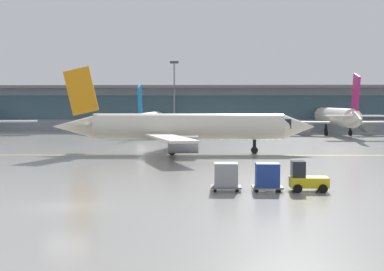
# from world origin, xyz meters

# --- Properties ---
(ground_plane) EXTENTS (400.00, 400.00, 0.00)m
(ground_plane) POSITION_xyz_m (0.00, 0.00, 0.00)
(ground_plane) COLOR gray
(taxiway_centreline_stripe) EXTENTS (109.96, 3.74, 0.01)m
(taxiway_centreline_stripe) POSITION_xyz_m (5.54, 33.06, 0.00)
(taxiway_centreline_stripe) COLOR yellow
(taxiway_centreline_stripe) RESTS_ON ground_plane
(terminal_concourse) EXTENTS (227.52, 11.00, 9.60)m
(terminal_concourse) POSITION_xyz_m (0.00, 93.60, 4.92)
(terminal_concourse) COLOR #8C939E
(terminal_concourse) RESTS_ON ground_plane
(gate_airplane_2) EXTENTS (25.55, 27.45, 9.10)m
(gate_airplane_2) POSITION_xyz_m (-3.47, 73.93, 2.73)
(gate_airplane_2) COLOR white
(gate_airplane_2) RESTS_ON ground_plane
(gate_airplane_3) EXTENTS (30.32, 32.57, 10.80)m
(gate_airplane_3) POSITION_xyz_m (31.09, 74.70, 3.24)
(gate_airplane_3) COLOR silver
(gate_airplane_3) RESTS_ON ground_plane
(taxiing_regional_jet) EXTENTS (31.15, 29.00, 10.33)m
(taxiing_regional_jet) POSITION_xyz_m (5.14, 35.05, 3.10)
(taxiing_regional_jet) COLOR silver
(taxiing_regional_jet) RESTS_ON ground_plane
(baggage_tug) EXTENTS (2.61, 1.63, 2.10)m
(baggage_tug) POSITION_xyz_m (14.93, 6.40, 0.89)
(baggage_tug) COLOR yellow
(baggage_tug) RESTS_ON ground_plane
(cargo_dolly_lead) EXTENTS (2.11, 1.61, 1.94)m
(cargo_dolly_lead) POSITION_xyz_m (12.32, 6.41, 1.05)
(cargo_dolly_lead) COLOR #595B60
(cargo_dolly_lead) RESTS_ON ground_plane
(cargo_dolly_trailing) EXTENTS (2.11, 1.61, 1.94)m
(cargo_dolly_trailing) POSITION_xyz_m (9.48, 6.42, 1.05)
(cargo_dolly_trailing) COLOR #595B60
(cargo_dolly_trailing) RESTS_ON ground_plane
(apron_light_mast_1) EXTENTS (1.80, 0.36, 14.56)m
(apron_light_mast_1) POSITION_xyz_m (0.17, 87.31, 7.97)
(apron_light_mast_1) COLOR gray
(apron_light_mast_1) RESTS_ON ground_plane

